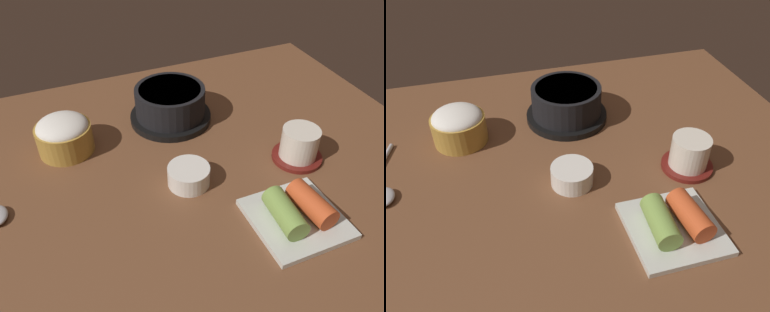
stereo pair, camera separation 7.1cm
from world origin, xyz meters
TOP-DOWN VIEW (x-y plane):
  - dining_table at (0.00, 0.00)cm, footprint 100.00×76.00cm
  - stone_pot at (4.12, 14.65)cm, footprint 17.04×17.04cm
  - rice_bowl at (-17.98, 12.51)cm, footprint 10.42×10.42cm
  - tea_cup_with_saucer at (21.28, -6.91)cm, footprint 9.29×9.29cm
  - banchan_cup_center at (-0.02, -5.28)cm, footprint 7.36×7.36cm
  - kimchi_plate at (12.20, -19.91)cm, footprint 13.92×13.92cm

SIDE VIEW (x-z plane):
  - dining_table at x=0.00cm, z-range 0.00..2.00cm
  - kimchi_plate at x=12.20cm, z-range 1.42..6.15cm
  - banchan_cup_center at x=-0.02cm, z-range 2.13..5.61cm
  - tea_cup_with_saucer at x=21.28cm, z-range 1.86..8.38cm
  - rice_bowl at x=-17.98cm, z-range 2.07..9.33cm
  - stone_pot at x=4.12cm, z-range 2.00..9.40cm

